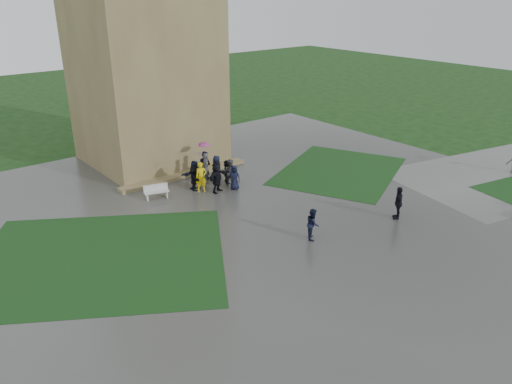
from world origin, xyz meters
TOP-DOWN VIEW (x-y plane):
  - ground at (0.00, 0.00)m, footprint 120.00×120.00m
  - plaza at (0.00, 2.00)m, footprint 34.00×34.00m
  - lawn_inset_left at (-8.50, 4.00)m, footprint 14.10×13.46m
  - lawn_inset_right at (8.50, 5.00)m, footprint 11.12×10.15m
  - tower at (0.00, 15.00)m, footprint 8.00×8.00m
  - tower_plinth at (0.00, 10.60)m, footprint 9.00×0.80m
  - bench at (-3.16, 8.54)m, footprint 1.48×0.82m
  - visitor_cluster at (0.26, 8.06)m, footprint 3.41×3.69m
  - pedestrian_mid at (0.33, -0.65)m, footprint 0.82×0.86m
  - pedestrian_near at (5.43, -1.85)m, footprint 1.17×1.13m

SIDE VIEW (x-z plane):
  - ground at x=0.00m, z-range 0.00..0.00m
  - plaza at x=0.00m, z-range 0.00..0.02m
  - lawn_inset_left at x=-8.50m, z-range 0.02..0.03m
  - lawn_inset_right at x=8.50m, z-range 0.02..0.03m
  - tower_plinth at x=0.00m, z-range 0.02..0.24m
  - bench at x=-3.16m, z-range 0.03..0.85m
  - pedestrian_mid at x=0.33m, z-range 0.02..1.58m
  - pedestrian_near at x=5.43m, z-range 0.02..1.79m
  - visitor_cluster at x=0.26m, z-range -0.23..2.24m
  - tower at x=0.00m, z-range 0.00..18.00m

